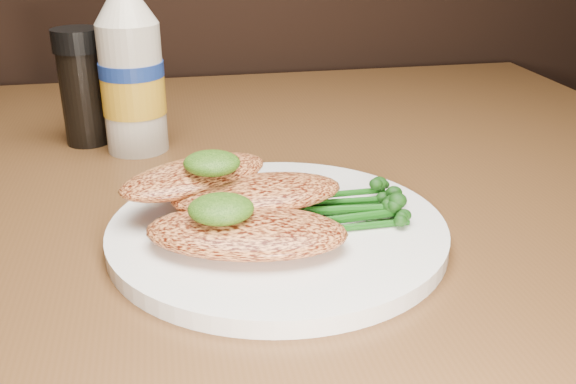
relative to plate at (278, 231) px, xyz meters
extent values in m
cylinder|color=white|center=(0.00, 0.00, 0.00)|extent=(0.26, 0.26, 0.01)
ellipsoid|color=#E88A4A|center=(-0.03, -0.03, 0.02)|extent=(0.16, 0.11, 0.02)
ellipsoid|color=#E88A4A|center=(-0.01, 0.02, 0.03)|extent=(0.14, 0.08, 0.02)
ellipsoid|color=#E88A4A|center=(-0.06, 0.04, 0.03)|extent=(0.14, 0.12, 0.02)
ellipsoid|color=#113608|center=(-0.05, -0.03, 0.04)|extent=(0.05, 0.05, 0.02)
ellipsoid|color=#113608|center=(-0.05, 0.03, 0.05)|extent=(0.06, 0.05, 0.02)
camera|label=1|loc=(-0.08, -0.45, 0.23)|focal=40.79mm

